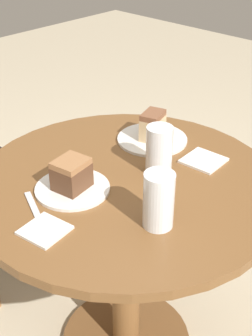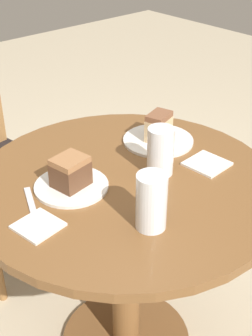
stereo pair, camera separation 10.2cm
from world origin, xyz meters
The scene contains 10 objects.
table centered at (0.00, 0.00, 0.57)m, with size 0.96×0.96×0.76m.
plate_near centered at (-0.15, 0.07, 0.77)m, with size 0.23×0.23×0.01m.
plate_far centered at (0.25, 0.11, 0.77)m, with size 0.25×0.25×0.01m.
cake_slice_near centered at (-0.15, 0.07, 0.82)m, with size 0.11×0.10×0.09m.
cake_slice_far centered at (0.25, 0.11, 0.82)m, with size 0.11×0.09×0.10m.
glass_lemonade centered at (0.10, -0.04, 0.83)m, with size 0.08×0.08×0.16m.
glass_water centered at (-0.11, -0.22, 0.84)m, with size 0.08×0.08×0.16m.
napkin_stack centered at (0.25, -0.11, 0.77)m, with size 0.13×0.13×0.01m.
fork centered at (-0.29, 0.08, 0.77)m, with size 0.09×0.17×0.00m.
napkin_side centered at (-0.33, -0.02, 0.77)m, with size 0.13×0.13×0.01m.
Camera 2 is at (-0.81, -0.91, 1.55)m, focal length 50.00 mm.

